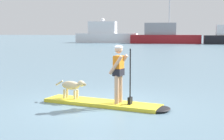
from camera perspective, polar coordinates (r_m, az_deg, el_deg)
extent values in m
plane|color=slate|center=(9.44, -1.85, -6.11)|extent=(400.00, 400.00, 0.00)
cube|color=yellow|center=(9.43, -1.85, -5.81)|extent=(3.54, 1.20, 0.10)
ellipsoid|color=black|center=(8.81, 8.36, -6.77)|extent=(0.65, 0.81, 0.10)
cylinder|color=tan|center=(9.24, 1.46, -3.24)|extent=(0.12, 0.12, 0.80)
cylinder|color=tan|center=(9.00, 0.81, -3.50)|extent=(0.12, 0.12, 0.80)
cube|color=black|center=(9.05, 1.15, -0.38)|extent=(0.26, 0.38, 0.20)
cube|color=orange|center=(9.03, 1.15, 0.83)|extent=(0.24, 0.36, 0.54)
sphere|color=tan|center=(8.99, 1.16, 3.62)|extent=(0.22, 0.22, 0.22)
ellipsoid|color=white|center=(8.99, 1.16, 4.01)|extent=(0.23, 0.23, 0.11)
cylinder|color=tan|center=(9.20, 1.62, 1.09)|extent=(0.43, 0.14, 0.54)
cylinder|color=tan|center=(8.85, 0.66, 0.88)|extent=(0.43, 0.14, 0.54)
cylinder|color=black|center=(8.93, 3.21, -1.18)|extent=(0.04, 0.04, 1.54)
cube|color=black|center=(9.04, 3.18, -5.38)|extent=(0.10, 0.19, 0.20)
ellipsoid|color=#CCB78C|center=(9.84, -7.25, -2.68)|extent=(0.62, 0.29, 0.26)
ellipsoid|color=#CCB78C|center=(9.64, -5.44, -2.38)|extent=(0.24, 0.19, 0.18)
ellipsoid|color=gray|center=(9.59, -4.87, -2.54)|extent=(0.13, 0.09, 0.08)
cylinder|color=#CCB78C|center=(10.04, -9.20, -2.23)|extent=(0.27, 0.08, 0.18)
cylinder|color=#CCB78C|center=(9.86, -6.10, -4.21)|extent=(0.07, 0.07, 0.27)
cylinder|color=#CCB78C|center=(9.73, -6.57, -4.36)|extent=(0.07, 0.07, 0.27)
cylinder|color=#CCB78C|center=(10.04, -7.88, -4.03)|extent=(0.07, 0.07, 0.27)
cylinder|color=#CCB78C|center=(9.91, -8.36, -4.17)|extent=(0.07, 0.07, 0.27)
cube|color=white|center=(64.16, -0.91, 5.62)|extent=(12.18, 3.98, 1.83)
cube|color=silver|center=(64.44, -1.68, 7.47)|extent=(5.56, 2.65, 2.31)
ellipsoid|color=white|center=(64.48, -1.68, 8.80)|extent=(0.90, 0.90, 0.60)
cube|color=maroon|center=(60.55, 9.34, 5.35)|extent=(12.84, 3.85, 1.57)
cube|color=gray|center=(60.68, 8.48, 7.15)|extent=(5.86, 2.46, 2.20)
cylinder|color=silver|center=(60.61, 10.05, 10.82)|extent=(0.20, 0.20, 10.03)
cylinder|color=silver|center=(60.68, 8.48, 7.24)|extent=(4.41, 0.64, 0.14)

